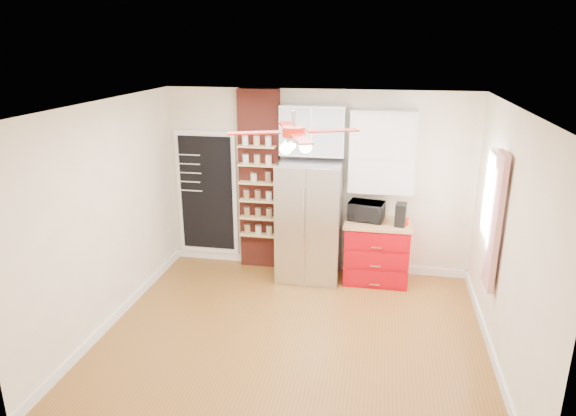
% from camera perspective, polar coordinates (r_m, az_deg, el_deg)
% --- Properties ---
extents(floor, '(4.50, 4.50, 0.00)m').
position_cam_1_polar(floor, '(6.29, 0.57, -13.92)').
color(floor, brown).
rests_on(floor, ground).
extents(ceiling, '(4.50, 4.50, 0.00)m').
position_cam_1_polar(ceiling, '(5.38, 0.66, 11.31)').
color(ceiling, white).
rests_on(ceiling, wall_back).
extents(wall_back, '(4.50, 0.02, 2.70)m').
position_cam_1_polar(wall_back, '(7.58, 3.24, 2.86)').
color(wall_back, '#FFF2CD').
rests_on(wall_back, floor).
extents(wall_front, '(4.50, 0.02, 2.70)m').
position_cam_1_polar(wall_front, '(3.92, -4.60, -12.32)').
color(wall_front, '#FFF2CD').
rests_on(wall_front, floor).
extents(wall_left, '(0.02, 4.00, 2.70)m').
position_cam_1_polar(wall_left, '(6.45, -19.47, -0.90)').
color(wall_left, '#FFF2CD').
rests_on(wall_left, floor).
extents(wall_right, '(0.02, 4.00, 2.70)m').
position_cam_1_polar(wall_right, '(5.77, 23.22, -3.55)').
color(wall_right, '#FFF2CD').
rests_on(wall_right, floor).
extents(chalkboard, '(0.95, 0.05, 1.95)m').
position_cam_1_polar(chalkboard, '(8.00, -8.99, 1.62)').
color(chalkboard, white).
rests_on(chalkboard, wall_back).
extents(brick_pillar, '(0.60, 0.16, 2.70)m').
position_cam_1_polar(brick_pillar, '(7.65, -3.16, 3.02)').
color(brick_pillar, maroon).
rests_on(brick_pillar, floor).
extents(fridge, '(0.90, 0.70, 1.75)m').
position_cam_1_polar(fridge, '(7.38, 2.42, -1.42)').
color(fridge, silver).
rests_on(fridge, floor).
extents(upper_glass_cabinet, '(0.90, 0.35, 0.70)m').
position_cam_1_polar(upper_glass_cabinet, '(7.25, 2.78, 8.64)').
color(upper_glass_cabinet, white).
rests_on(upper_glass_cabinet, wall_back).
extents(red_cabinet, '(0.94, 0.64, 0.90)m').
position_cam_1_polar(red_cabinet, '(7.51, 9.80, -4.77)').
color(red_cabinet, '#AA030D').
rests_on(red_cabinet, floor).
extents(upper_shelf_unit, '(0.90, 0.30, 1.15)m').
position_cam_1_polar(upper_shelf_unit, '(7.26, 10.42, 6.17)').
color(upper_shelf_unit, white).
rests_on(upper_shelf_unit, wall_back).
extents(window, '(0.04, 0.75, 1.05)m').
position_cam_1_polar(window, '(6.54, 21.69, 0.94)').
color(window, white).
rests_on(window, wall_right).
extents(curtain, '(0.06, 0.40, 1.55)m').
position_cam_1_polar(curtain, '(6.05, 22.03, -1.44)').
color(curtain, '#AD1718').
rests_on(curtain, wall_right).
extents(ceiling_fan, '(1.40, 1.40, 0.44)m').
position_cam_1_polar(ceiling_fan, '(5.42, 0.65, 8.41)').
color(ceiling_fan, silver).
rests_on(ceiling_fan, ceiling).
extents(toaster_oven, '(0.53, 0.41, 0.27)m').
position_cam_1_polar(toaster_oven, '(7.37, 8.69, -0.34)').
color(toaster_oven, black).
rests_on(toaster_oven, red_cabinet).
extents(coffee_maker, '(0.17, 0.24, 0.31)m').
position_cam_1_polar(coffee_maker, '(7.23, 12.41, -0.73)').
color(coffee_maker, black).
rests_on(coffee_maker, red_cabinet).
extents(canister_left, '(0.10, 0.10, 0.14)m').
position_cam_1_polar(canister_left, '(7.27, 12.91, -1.41)').
color(canister_left, red).
rests_on(canister_left, red_cabinet).
extents(canister_right, '(0.13, 0.13, 0.12)m').
position_cam_1_polar(canister_right, '(7.37, 12.29, -1.14)').
color(canister_right, red).
rests_on(canister_right, red_cabinet).
extents(pantry_jar_oats, '(0.11, 0.11, 0.12)m').
position_cam_1_polar(pantry_jar_oats, '(7.54, -3.83, 3.41)').
color(pantry_jar_oats, beige).
rests_on(pantry_jar_oats, brick_pillar).
extents(pantry_jar_beans, '(0.09, 0.09, 0.15)m').
position_cam_1_polar(pantry_jar_beans, '(7.48, -2.22, 3.42)').
color(pantry_jar_beans, brown).
rests_on(pantry_jar_beans, brick_pillar).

